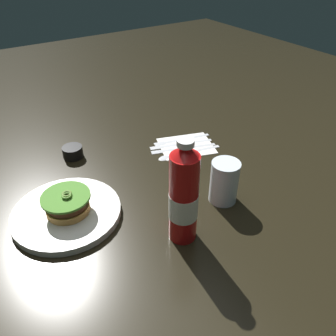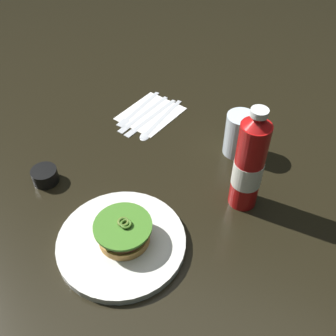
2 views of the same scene
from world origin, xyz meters
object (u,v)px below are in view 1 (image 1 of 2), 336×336
object	(u,v)px
burger_sandwich	(67,203)
fork_utensil	(177,140)
ketchup_bottle	(184,197)
steak_knife	(180,148)
spoon_utensil	(181,153)
butter_knife	(177,144)
water_glass	(224,182)
napkin	(186,146)
dinner_plate	(67,213)
condiment_cup	(73,152)

from	to	relation	value
burger_sandwich	fork_utensil	xyz separation A→B (m)	(-0.42, -0.15, -0.04)
burger_sandwich	ketchup_bottle	size ratio (longest dim) A/B	0.46
steak_knife	spoon_utensil	bearing A→B (deg)	64.16
steak_knife	butter_knife	bearing A→B (deg)	-108.73
water_glass	napkin	xyz separation A→B (m)	(-0.07, -0.26, -0.05)
dinner_plate	spoon_utensil	bearing A→B (deg)	-169.55
water_glass	condiment_cup	world-z (taller)	water_glass
condiment_cup	butter_knife	xyz separation A→B (m)	(-0.30, 0.12, -0.01)
dinner_plate	steak_knife	world-z (taller)	dinner_plate
dinner_plate	ketchup_bottle	bearing A→B (deg)	133.68
napkin	steak_knife	size ratio (longest dim) A/B	0.82
dinner_plate	water_glass	world-z (taller)	water_glass
ketchup_bottle	water_glass	distance (m)	0.17
dinner_plate	spoon_utensil	distance (m)	0.39
condiment_cup	fork_utensil	distance (m)	0.33
ketchup_bottle	butter_knife	world-z (taller)	ketchup_bottle
condiment_cup	steak_knife	distance (m)	0.33
burger_sandwich	spoon_utensil	distance (m)	0.39
water_glass	spoon_utensil	distance (m)	0.24
fork_utensil	butter_knife	bearing A→B (deg)	55.86
ketchup_bottle	spoon_utensil	size ratio (longest dim) A/B	1.24
spoon_utensil	dinner_plate	bearing A→B (deg)	10.45
burger_sandwich	spoon_utensil	size ratio (longest dim) A/B	0.57
dinner_plate	napkin	distance (m)	0.44
condiment_cup	napkin	distance (m)	0.35
butter_knife	napkin	bearing A→B (deg)	134.92
ketchup_bottle	condiment_cup	world-z (taller)	ketchup_bottle
water_glass	dinner_plate	bearing A→B (deg)	-24.10
spoon_utensil	ketchup_bottle	bearing A→B (deg)	55.45
ketchup_bottle	steak_knife	bearing A→B (deg)	-123.82
fork_utensil	water_glass	bearing A→B (deg)	77.27
napkin	spoon_utensil	world-z (taller)	spoon_utensil
burger_sandwich	condiment_cup	world-z (taller)	burger_sandwich
burger_sandwich	steak_knife	xyz separation A→B (m)	(-0.39, -0.10, -0.04)
ketchup_bottle	spoon_utensil	xyz separation A→B (m)	(-0.19, -0.28, -0.11)
dinner_plate	butter_knife	bearing A→B (deg)	-163.09
water_glass	condiment_cup	bearing A→B (deg)	-58.03
dinner_plate	water_glass	xyz separation A→B (m)	(-0.35, 0.16, 0.05)
napkin	steak_knife	distance (m)	0.03
fork_utensil	spoon_utensil	xyz separation A→B (m)	(0.04, 0.07, 0.00)
dinner_plate	steak_knife	xyz separation A→B (m)	(-0.40, -0.10, -0.00)
dinner_plate	napkin	bearing A→B (deg)	-166.46
fork_utensil	dinner_plate	bearing A→B (deg)	19.02
burger_sandwich	steak_knife	size ratio (longest dim) A/B	0.57
ketchup_bottle	water_glass	size ratio (longest dim) A/B	2.24
fork_utensil	butter_knife	xyz separation A→B (m)	(0.01, 0.02, 0.00)
burger_sandwich	fork_utensil	world-z (taller)	burger_sandwich
condiment_cup	napkin	size ratio (longest dim) A/B	0.36
dinner_plate	fork_utensil	xyz separation A→B (m)	(-0.42, -0.15, -0.00)
steak_knife	napkin	bearing A→B (deg)	-171.80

